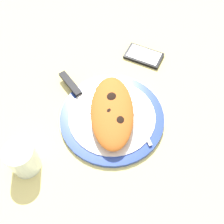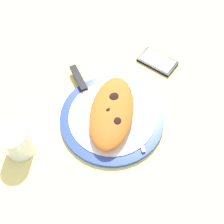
{
  "view_description": "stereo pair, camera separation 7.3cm",
  "coord_description": "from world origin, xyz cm",
  "px_view_note": "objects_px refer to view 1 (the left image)",
  "views": [
    {
      "loc": [
        -36.9,
        9.56,
        66.09
      ],
      "look_at": [
        0.0,
        0.0,
        3.6
      ],
      "focal_mm": 44.46,
      "sensor_mm": 36.0,
      "label": 1
    },
    {
      "loc": [
        -38.05,
        2.34,
        66.09
      ],
      "look_at": [
        0.0,
        0.0,
        3.6
      ],
      "focal_mm": 44.46,
      "sensor_mm": 36.0,
      "label": 2
    }
  ],
  "objects_px": {
    "knife": "(77,92)",
    "water_glass": "(23,160)",
    "smartphone": "(144,56)",
    "fork": "(134,112)",
    "plate": "(112,117)",
    "calzone": "(110,110)"
  },
  "relations": [
    {
      "from": "calzone",
      "to": "smartphone",
      "type": "relative_size",
      "value": 1.91
    },
    {
      "from": "fork",
      "to": "smartphone",
      "type": "distance_m",
      "value": 0.22
    },
    {
      "from": "knife",
      "to": "smartphone",
      "type": "distance_m",
      "value": 0.25
    },
    {
      "from": "fork",
      "to": "knife",
      "type": "distance_m",
      "value": 0.17
    },
    {
      "from": "smartphone",
      "to": "calzone",
      "type": "bearing_deg",
      "value": 140.37
    },
    {
      "from": "fork",
      "to": "water_glass",
      "type": "relative_size",
      "value": 2.03
    },
    {
      "from": "smartphone",
      "to": "water_glass",
      "type": "relative_size",
      "value": 1.47
    },
    {
      "from": "plate",
      "to": "knife",
      "type": "bearing_deg",
      "value": 38.09
    },
    {
      "from": "plate",
      "to": "water_glass",
      "type": "relative_size",
      "value": 3.2
    },
    {
      "from": "plate",
      "to": "calzone",
      "type": "xyz_separation_m",
      "value": [
        0.0,
        0.0,
        0.03
      ]
    },
    {
      "from": "knife",
      "to": "water_glass",
      "type": "distance_m",
      "value": 0.24
    },
    {
      "from": "knife",
      "to": "water_glass",
      "type": "bearing_deg",
      "value": 137.42
    },
    {
      "from": "knife",
      "to": "fork",
      "type": "bearing_deg",
      "value": -126.61
    },
    {
      "from": "calzone",
      "to": "knife",
      "type": "height_order",
      "value": "calzone"
    },
    {
      "from": "smartphone",
      "to": "water_glass",
      "type": "height_order",
      "value": "water_glass"
    },
    {
      "from": "smartphone",
      "to": "water_glass",
      "type": "distance_m",
      "value": 0.48
    },
    {
      "from": "water_glass",
      "to": "plate",
      "type": "bearing_deg",
      "value": -72.09
    },
    {
      "from": "plate",
      "to": "fork",
      "type": "bearing_deg",
      "value": -94.44
    },
    {
      "from": "plate",
      "to": "smartphone",
      "type": "distance_m",
      "value": 0.25
    },
    {
      "from": "fork",
      "to": "water_glass",
      "type": "distance_m",
      "value": 0.31
    },
    {
      "from": "plate",
      "to": "smartphone",
      "type": "xyz_separation_m",
      "value": [
        0.19,
        -0.15,
        -0.0
      ]
    },
    {
      "from": "fork",
      "to": "plate",
      "type": "bearing_deg",
      "value": 85.56
    }
  ]
}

